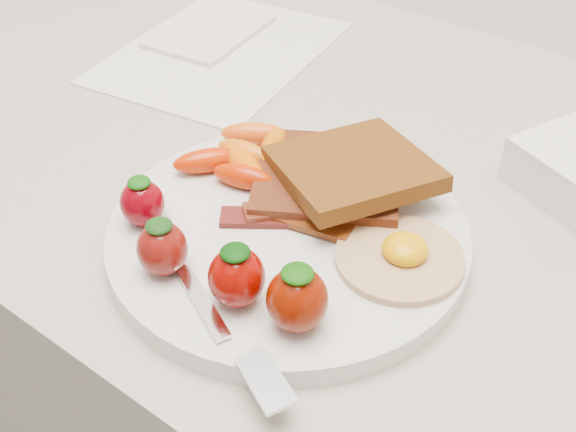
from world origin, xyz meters
The scene contains 10 objects.
plate centered at (0.02, 1.57, 0.91)m, with size 0.27×0.27×0.02m, color silver.
toast_lower centered at (0.02, 1.63, 0.93)m, with size 0.11×0.11×0.01m, color #3D1B0F.
toast_upper centered at (0.04, 1.64, 0.94)m, with size 0.11×0.11×0.01m, color #502E0F.
fried_egg centered at (0.11, 1.59, 0.92)m, with size 0.11×0.11×0.02m.
bacon_strips centered at (0.02, 1.58, 0.92)m, with size 0.10×0.09×0.01m.
baby_carrots centered at (-0.05, 1.61, 0.93)m, with size 0.09×0.11×0.02m.
strawberries centered at (0.02, 1.49, 0.94)m, with size 0.19×0.06×0.05m.
fork centered at (0.05, 1.47, 0.92)m, with size 0.17×0.08×0.00m.
paper_sheet centered at (-0.23, 1.78, 0.90)m, with size 0.20×0.26×0.00m, color silver.
notepad centered at (-0.26, 1.80, 0.91)m, with size 0.09×0.14×0.01m, color silver.
Camera 1 is at (0.27, 1.24, 1.27)m, focal length 45.00 mm.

